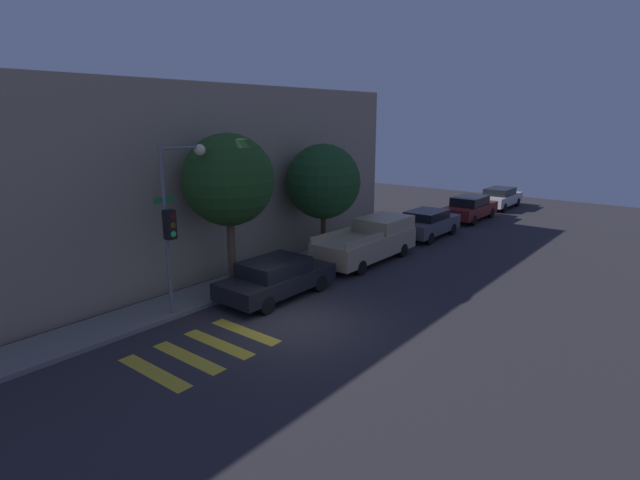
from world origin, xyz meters
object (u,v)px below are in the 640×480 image
Objects in this scene: sedan_tail_of_row at (500,197)px; tree_midblock at (323,182)px; tree_near_corner at (228,180)px; sedan_middle at (427,223)px; pickup_truck at (369,241)px; sedan_far_end at (470,208)px; sedan_near_corner at (276,277)px; traffic_light_pole at (176,208)px.

tree_midblock reaches higher than sedan_tail_of_row.
sedan_middle is at bearing -8.48° from tree_near_corner.
pickup_truck is 7.36m from tree_near_corner.
tree_near_corner is at bearing 174.24° from sedan_far_end.
sedan_far_end is (17.24, 0.00, 0.04)m from sedan_near_corner.
tree_near_corner is 1.12× the size of tree_midblock.
sedan_middle is 0.76× the size of tree_near_corner.
pickup_truck is 1.18× the size of sedan_far_end.
sedan_tail_of_row is at bearing 0.00° from sedan_middle.
sedan_middle is (5.57, -0.00, -0.14)m from pickup_truck.
tree_near_corner is at bearing -180.00° from tree_midblock.
tree_near_corner is at bearing 103.95° from sedan_near_corner.
sedan_near_corner is 3.80m from tree_near_corner.
sedan_tail_of_row is (5.25, 0.00, -0.03)m from sedan_far_end.
sedan_near_corner is at bearing 180.00° from sedan_middle.
tree_near_corner is (-6.40, 1.78, 3.16)m from pickup_truck.
sedan_near_corner is 1.03× the size of sedan_middle.
tree_near_corner is at bearing 11.13° from traffic_light_pole.
pickup_truck is (9.02, -1.27, -2.61)m from traffic_light_pole.
sedan_near_corner is at bearing -180.00° from pickup_truck.
traffic_light_pole is 20.52m from sedan_far_end.
tree_near_corner is (-0.44, 1.78, 3.32)m from sedan_near_corner.
tree_near_corner is (2.62, 0.51, 0.55)m from traffic_light_pole.
sedan_far_end is 12.72m from tree_midblock.
tree_near_corner reaches higher than sedan_near_corner.
sedan_tail_of_row reaches higher than sedan_near_corner.
tree_near_corner is (-22.93, 1.78, 3.31)m from sedan_tail_of_row.
tree_midblock is at bearing 164.86° from sedan_middle.
tree_near_corner reaches higher than sedan_tail_of_row.
sedan_tail_of_row is (22.49, 0.00, 0.01)m from sedan_near_corner.
sedan_far_end reaches higher than sedan_near_corner.
traffic_light_pole is at bearing 171.99° from pickup_truck.
tree_midblock is (-6.59, 1.78, 2.71)m from sedan_middle.
tree_near_corner is (-17.68, 1.78, 3.28)m from sedan_far_end.
sedan_near_corner is 0.81× the size of pickup_truck.
sedan_far_end is at bearing 0.00° from sedan_near_corner.
tree_near_corner reaches higher than pickup_truck.
sedan_tail_of_row is (25.55, -1.27, -2.76)m from traffic_light_pole.
tree_near_corner reaches higher than traffic_light_pole.
sedan_far_end is (20.30, -1.27, -2.74)m from traffic_light_pole.
pickup_truck is at bearing 180.00° from sedan_tail_of_row.
sedan_tail_of_row is at bearing -4.45° from tree_near_corner.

